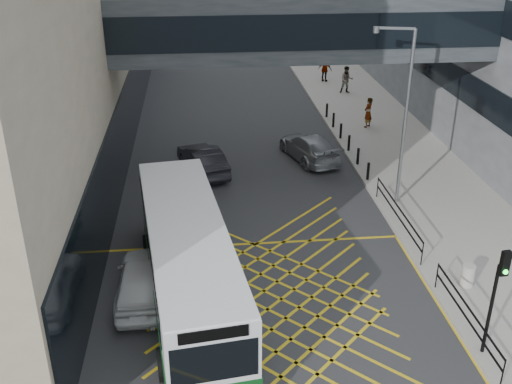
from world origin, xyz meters
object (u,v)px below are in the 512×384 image
object	(u,v)px
litter_bin	(468,276)
pedestrian_a	(368,113)
car_white	(142,279)
pedestrian_b	(347,80)
bus	(188,259)
car_dark	(203,160)
street_lamp	(402,108)
car_silver	(309,146)
traffic_light	(497,288)
pedestrian_c	(325,70)

from	to	relation	value
litter_bin	pedestrian_a	bearing A→B (deg)	86.57
car_white	pedestrian_b	world-z (taller)	pedestrian_b
bus	litter_bin	xyz separation A→B (m)	(9.99, -0.37, -1.10)
bus	litter_bin	world-z (taller)	bus
car_dark	litter_bin	xyz separation A→B (m)	(9.29, -11.53, -0.16)
street_lamp	pedestrian_b	xyz separation A→B (m)	(2.09, 17.92, -3.55)
car_dark	car_silver	world-z (taller)	car_silver
bus	traffic_light	distance (m)	9.87
street_lamp	pedestrian_b	size ratio (longest dim) A/B	4.08
street_lamp	pedestrian_a	size ratio (longest dim) A/B	4.28
car_white	pedestrian_a	bearing A→B (deg)	-127.37
street_lamp	pedestrian_b	distance (m)	18.39
car_dark	pedestrian_c	world-z (taller)	pedestrian_c
traffic_light	street_lamp	bearing A→B (deg)	80.30
litter_bin	car_dark	bearing A→B (deg)	128.85
litter_bin	car_white	bearing A→B (deg)	176.79
bus	street_lamp	world-z (taller)	street_lamp
bus	car_dark	xyz separation A→B (m)	(0.70, 11.17, -0.94)
traffic_light	pedestrian_c	world-z (taller)	traffic_light
bus	car_silver	world-z (taller)	bus
car_silver	traffic_light	world-z (taller)	traffic_light
car_white	pedestrian_b	distance (m)	27.56
car_white	street_lamp	world-z (taller)	street_lamp
car_white	car_silver	bearing A→B (deg)	-123.98
car_dark	traffic_light	world-z (taller)	traffic_light
bus	car_white	distance (m)	1.89
car_white	pedestrian_a	distance (m)	20.91
bus	pedestrian_c	xyz separation A→B (m)	(10.57, 27.83, -0.57)
car_dark	car_white	bearing A→B (deg)	60.72
pedestrian_c	pedestrian_a	bearing A→B (deg)	126.66
bus	pedestrian_a	bearing A→B (deg)	49.66
car_dark	traffic_light	bearing A→B (deg)	101.54
car_silver	street_lamp	xyz separation A→B (m)	(2.86, -5.88, 3.94)
pedestrian_b	pedestrian_c	bearing A→B (deg)	109.85
traffic_light	pedestrian_c	size ratio (longest dim) A/B	1.96
bus	car_dark	world-z (taller)	bus
pedestrian_a	pedestrian_b	bearing A→B (deg)	-137.03
pedestrian_b	bus	bearing A→B (deg)	-110.99
car_dark	pedestrian_c	size ratio (longest dim) A/B	2.48
pedestrian_a	pedestrian_c	world-z (taller)	pedestrian_c
pedestrian_a	street_lamp	bearing A→B (deg)	37.66
car_silver	pedestrian_a	xyz separation A→B (m)	(4.48, 4.46, 0.35)
car_white	pedestrian_a	xyz separation A→B (m)	(12.66, 16.64, 0.33)
bus	traffic_light	world-z (taller)	traffic_light
car_silver	pedestrian_b	size ratio (longest dim) A/B	2.45
litter_bin	pedestrian_a	size ratio (longest dim) A/B	0.44
pedestrian_c	car_dark	bearing A→B (deg)	93.61
car_dark	litter_bin	size ratio (longest dim) A/B	5.68
bus	traffic_light	bearing A→B (deg)	-31.04
street_lamp	pedestrian_c	xyz separation A→B (m)	(1.16, 21.23, -3.58)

